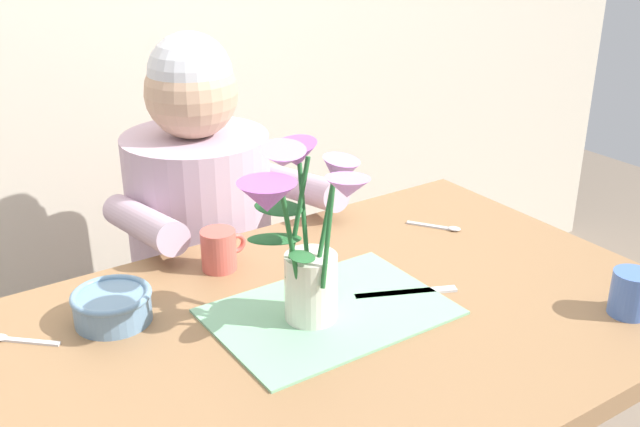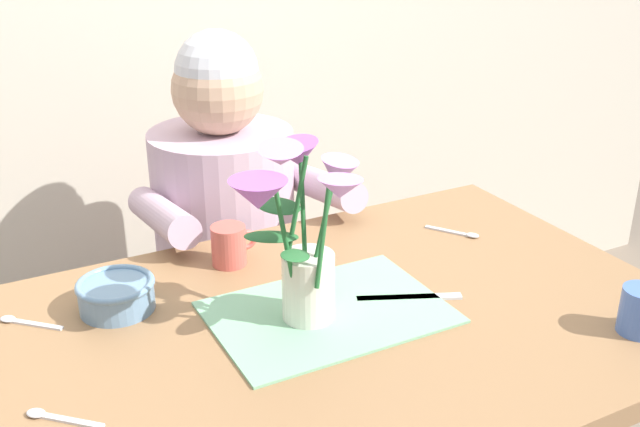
% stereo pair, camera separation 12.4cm
% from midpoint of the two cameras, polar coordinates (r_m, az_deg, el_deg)
% --- Properties ---
extents(dining_table, '(1.20, 0.80, 0.74)m').
position_cam_midpoint_polar(dining_table, '(1.35, -0.93, -11.46)').
color(dining_table, olive).
rests_on(dining_table, ground_plane).
extents(seated_person, '(0.45, 0.47, 1.14)m').
position_cam_midpoint_polar(seated_person, '(1.87, -10.72, -4.08)').
color(seated_person, '#4C4C56').
rests_on(seated_person, ground_plane).
extents(striped_placemat, '(0.40, 0.28, 0.00)m').
position_cam_midpoint_polar(striped_placemat, '(1.31, -2.03, -7.56)').
color(striped_placemat, '#7AB289').
rests_on(striped_placemat, dining_table).
extents(flower_vase, '(0.24, 0.24, 0.31)m').
position_cam_midpoint_polar(flower_vase, '(1.20, -4.18, -1.39)').
color(flower_vase, silver).
rests_on(flower_vase, dining_table).
extents(ceramic_bowl, '(0.14, 0.14, 0.06)m').
position_cam_midpoint_polar(ceramic_bowl, '(1.34, -18.17, -6.73)').
color(ceramic_bowl, '#6689A8').
rests_on(ceramic_bowl, dining_table).
extents(dinner_knife, '(0.18, 0.09, 0.00)m').
position_cam_midpoint_polar(dinner_knife, '(1.37, 3.90, -6.07)').
color(dinner_knife, silver).
rests_on(dinner_knife, dining_table).
extents(coffee_cup, '(0.09, 0.07, 0.08)m').
position_cam_midpoint_polar(coffee_cup, '(1.37, 20.27, -5.77)').
color(coffee_cup, '#476BB7').
rests_on(coffee_cup, dining_table).
extents(ceramic_mug, '(0.09, 0.07, 0.08)m').
position_cam_midpoint_polar(ceramic_mug, '(1.46, -10.11, -2.79)').
color(ceramic_mug, '#CC564C').
rests_on(ceramic_mug, dining_table).
extents(spoon_1, '(0.10, 0.09, 0.01)m').
position_cam_midpoint_polar(spoon_1, '(1.35, -24.79, -8.78)').
color(spoon_1, silver).
rests_on(spoon_1, dining_table).
extents(spoon_3, '(0.08, 0.11, 0.01)m').
position_cam_midpoint_polar(spoon_3, '(1.63, 7.17, -1.09)').
color(spoon_3, silver).
rests_on(spoon_3, dining_table).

